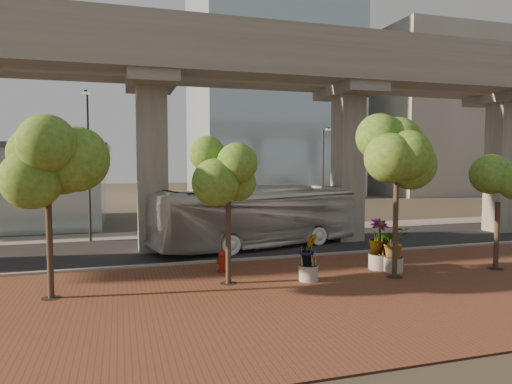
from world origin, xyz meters
name	(u,v)px	position (x,y,z in m)	size (l,w,h in m)	color
ground	(267,252)	(0.00, 0.00, 0.00)	(160.00, 160.00, 0.00)	#3C382B
brick_plaza	(330,291)	(0.00, -8.00, 0.03)	(70.00, 13.00, 0.06)	brown
asphalt_road	(256,245)	(0.00, 2.00, 0.02)	(90.00, 8.00, 0.04)	black
curb_strip	(279,258)	(0.00, -2.00, 0.08)	(70.00, 0.25, 0.16)	gray
far_sidewalk	(234,231)	(0.00, 7.50, 0.03)	(90.00, 3.00, 0.06)	gray
transit_viaduct	(256,122)	(0.00, 2.00, 7.29)	(72.00, 5.60, 12.40)	gray
midrise_block	(430,115)	(38.00, 36.00, 12.00)	(18.00, 16.00, 24.00)	#9B958C
transit_bus	(258,217)	(-0.09, 1.29, 1.76)	(2.97, 12.65, 3.53)	silver
fire_hydrant	(222,261)	(-3.39, -4.03, 0.55)	(0.51, 0.46, 1.02)	maroon
planter_front	(394,244)	(4.00, -6.17, 1.30)	(1.86, 1.86, 2.04)	#AFAA9E
planter_right	(379,239)	(3.62, -5.52, 1.47)	(2.17, 2.17, 2.32)	#A9A698
planter_left	(308,252)	(-0.27, -6.46, 1.27)	(1.82, 1.82, 2.00)	gray
street_tree_far_west	(47,168)	(-10.19, -6.04, 4.78)	(3.64, 3.64, 6.39)	#483629
street_tree_near_west	(228,172)	(-3.56, -5.95, 4.59)	(3.32, 3.32, 6.06)	#483629
street_tree_near_east	(397,156)	(3.49, -7.02, 5.24)	(3.58, 3.58, 6.84)	#483629
street_tree_far_east	(499,183)	(8.81, -7.07, 4.01)	(2.97, 2.97, 5.32)	#483629
streetlamp_west	(88,156)	(-9.54, 5.97, 5.33)	(0.45, 1.33, 9.15)	#303135
streetlamp_east	(323,170)	(6.85, 7.40, 4.33)	(0.37, 1.07, 7.40)	#28282D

